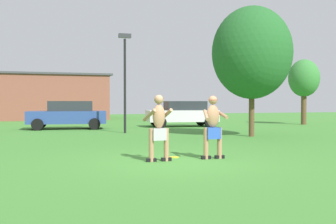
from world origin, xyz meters
The scene contains 10 objects.
ground_plane centered at (0.00, 0.00, 0.00)m, with size 80.00×80.00×0.00m, color #428433.
player_with_cap centered at (1.10, 0.19, 0.95)m, with size 0.70×0.59×1.72m.
player_in_gray centered at (-0.42, 0.20, 0.91)m, with size 0.69×0.57×1.72m.
frisbee centered at (0.18, 0.75, 0.01)m, with size 0.28×0.28×0.03m, color yellow.
car_white_mid_lot centered at (5.30, 13.92, 0.82)m, with size 4.46×2.37×1.58m.
car_blue_far_end centered at (-1.64, 13.84, 0.82)m, with size 4.48×2.42×1.58m.
lamp_post centered at (0.80, 9.95, 3.06)m, with size 0.60×0.24×4.88m.
outbuilding_behind_lot centered at (-4.14, 27.89, 1.97)m, with size 14.16×6.82×3.93m.
tree_left_field centered at (13.93, 13.62, 3.09)m, with size 2.08×2.08×4.41m.
tree_behind_players centered at (5.73, 6.23, 3.71)m, with size 3.54×3.54×5.76m.
Camera 1 is at (-3.51, -9.96, 1.55)m, focal length 44.03 mm.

